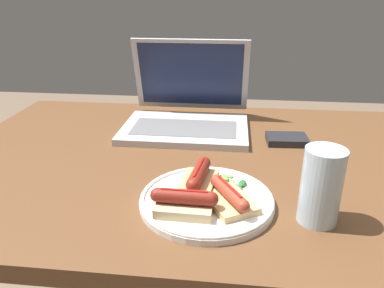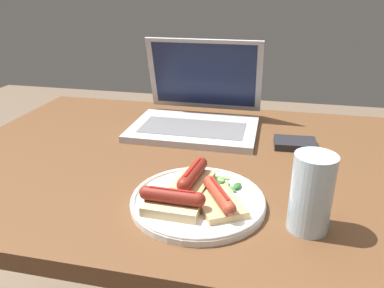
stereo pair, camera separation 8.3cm
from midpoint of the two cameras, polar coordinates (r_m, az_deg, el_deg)
desk at (r=0.94m, az=1.62°, el=-5.61°), size 1.35×0.83×0.72m
laptop at (r=1.09m, az=-2.98°, el=4.77°), size 0.35×0.31×0.24m
plate at (r=0.72m, az=-1.09°, el=-8.60°), size 0.26×0.26×0.02m
sausage_toast_left at (r=0.67m, az=-4.81°, el=-9.00°), size 0.12×0.07×0.05m
sausage_toast_middle at (r=0.69m, az=2.21°, el=-8.21°), size 0.12×0.13×0.04m
sausage_toast_right at (r=0.75m, az=-2.16°, el=-5.34°), size 0.08×0.12×0.05m
salad_pile at (r=0.77m, az=2.76°, el=-5.72°), size 0.07×0.07×0.01m
drinking_glass at (r=0.67m, az=15.76°, el=-6.30°), size 0.07×0.07×0.14m
external_drive at (r=1.01m, az=11.99°, el=0.64°), size 0.11×0.08×0.02m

